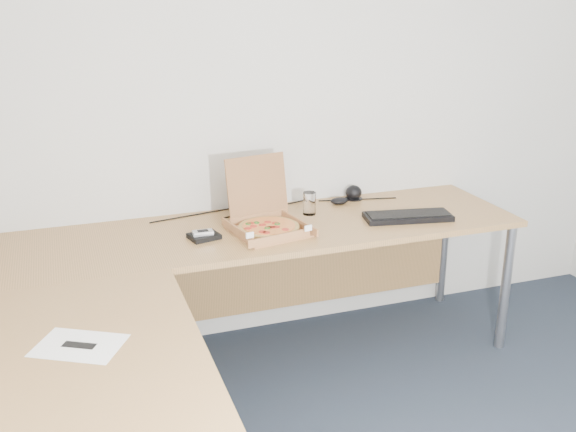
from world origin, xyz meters
name	(u,v)px	position (x,y,z in m)	size (l,w,h in m)	color
room_shell	(570,195)	(0.00, 0.00, 1.25)	(3.50, 3.50, 2.50)	beige
desk	(228,275)	(-0.82, 0.97, 0.70)	(2.50, 2.20, 0.73)	#A87843
pizza_box	(268,223)	(-0.53, 1.35, 0.77)	(0.32, 0.38, 0.33)	#A96E41
drinking_glass	(309,203)	(-0.25, 1.52, 0.79)	(0.07, 0.07, 0.12)	silver
keyboard	(408,217)	(0.19, 1.28, 0.74)	(0.44, 0.16, 0.03)	black
mouse	(339,201)	(-0.03, 1.62, 0.75)	(0.10, 0.07, 0.04)	black
wallet	(204,236)	(-0.84, 1.35, 0.74)	(0.13, 0.11, 0.02)	black
phone	(203,233)	(-0.85, 1.35, 0.76)	(0.09, 0.05, 0.02)	#B2B5BA
paper_sheet	(79,345)	(-1.44, 0.52, 0.73)	(0.28, 0.20, 0.00)	white
dome_speaker	(354,192)	(0.08, 1.68, 0.77)	(0.10, 0.10, 0.08)	black
cable_bundle	(272,207)	(-0.40, 1.68, 0.73)	(0.66, 0.04, 0.01)	black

